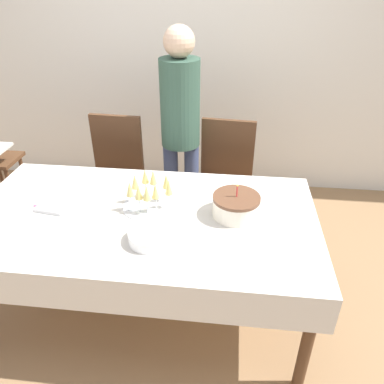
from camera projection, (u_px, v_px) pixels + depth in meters
The scene contains 13 objects.
ground_plane at pixel (149, 306), 2.43m from camera, with size 12.00×12.00×0.00m, color #93704C.
wall_back at pixel (183, 41), 3.21m from camera, with size 8.00×0.05×2.70m.
dining_table at pixel (143, 229), 2.11m from camera, with size 1.92×1.03×0.73m.
dining_chair_far_left at pixel (115, 173), 2.91m from camera, with size 0.44×0.44×0.94m.
dining_chair_far_right at pixel (225, 179), 2.83m from camera, with size 0.46×0.46×0.94m.
birthday_cake at pixel (236, 206), 2.02m from camera, with size 0.26×0.26×0.19m.
champagne_tray at pixel (149, 192), 2.08m from camera, with size 0.31×0.31×0.18m.
plate_stack_main at pixel (151, 236), 1.84m from camera, with size 0.22×0.22×0.06m.
cake_knife at pixel (232, 240), 1.86m from camera, with size 0.30×0.03×0.00m.
fork_pile at pixel (50, 210), 2.07m from camera, with size 0.18×0.08×0.02m.
napkin_pile at pixel (52, 200), 2.17m from camera, with size 0.15×0.15×0.01m.
person_standing at pixel (180, 120), 2.67m from camera, with size 0.28×0.28×1.59m.
high_chair at pixel (0, 168), 3.05m from camera, with size 0.33×0.35×0.71m.
Camera 1 is at (0.47, -1.65, 1.89)m, focal length 35.00 mm.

